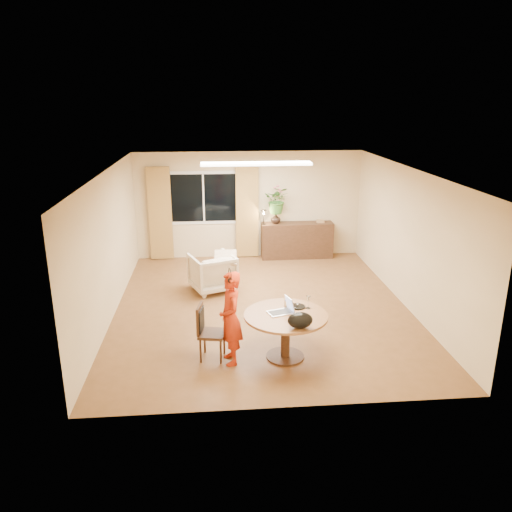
{
  "coord_description": "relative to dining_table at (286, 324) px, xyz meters",
  "views": [
    {
      "loc": [
        -0.89,
        -8.74,
        3.83
      ],
      "look_at": [
        -0.13,
        -0.2,
        1.09
      ],
      "focal_mm": 35.0,
      "sensor_mm": 36.0,
      "label": 1
    }
  ],
  "objects": [
    {
      "name": "wall_back",
      "position": [
        -0.17,
        5.2,
        0.73
      ],
      "size": [
        5.5,
        0.0,
        5.5
      ],
      "primitive_type": "plane",
      "rotation": [
        1.57,
        0.0,
        0.0
      ],
      "color": "tan",
      "rests_on": "floor"
    },
    {
      "name": "handbag",
      "position": [
        0.13,
        -0.48,
        0.27
      ],
      "size": [
        0.39,
        0.26,
        0.24
      ],
      "primitive_type": null,
      "rotation": [
        0.0,
        0.0,
        0.15
      ],
      "color": "black",
      "rests_on": "dining_table"
    },
    {
      "name": "desk_lamp",
      "position": [
        0.17,
        4.91,
        0.5
      ],
      "size": [
        0.19,
        0.19,
        0.37
      ],
      "primitive_type": null,
      "rotation": [
        0.0,
        0.0,
        0.3
      ],
      "color": "black",
      "rests_on": "sideboard"
    },
    {
      "name": "dining_table",
      "position": [
        0.0,
        0.0,
        0.0
      ],
      "size": [
        1.26,
        1.26,
        0.72
      ],
      "color": "brown",
      "rests_on": "floor"
    },
    {
      "name": "wall_left",
      "position": [
        -2.92,
        1.95,
        0.73
      ],
      "size": [
        0.0,
        6.5,
        6.5
      ],
      "primitive_type": "plane",
      "rotation": [
        1.57,
        0.0,
        1.57
      ],
      "color": "tan",
      "rests_on": "floor"
    },
    {
      "name": "tumbler",
      "position": [
        0.05,
        0.28,
        0.21
      ],
      "size": [
        0.09,
        0.09,
        0.11
      ],
      "primitive_type": null,
      "rotation": [
        0.0,
        0.0,
        0.33
      ],
      "color": "white",
      "rests_on": "dining_table"
    },
    {
      "name": "sideboard",
      "position": [
        1.01,
        4.96,
        -0.13
      ],
      "size": [
        1.76,
        0.43,
        0.88
      ],
      "primitive_type": "cube",
      "color": "#321F10",
      "rests_on": "floor"
    },
    {
      "name": "throw",
      "position": [
        -0.82,
        2.9,
        0.22
      ],
      "size": [
        0.47,
        0.57,
        0.03
      ],
      "primitive_type": null,
      "rotation": [
        0.0,
        0.0,
        -0.04
      ],
      "color": "beige",
      "rests_on": "armchair"
    },
    {
      "name": "vase",
      "position": [
        0.47,
        4.96,
        0.44
      ],
      "size": [
        0.27,
        0.27,
        0.25
      ],
      "primitive_type": "imported",
      "rotation": [
        0.0,
        0.0,
        -0.13
      ],
      "color": "black",
      "rests_on": "sideboard"
    },
    {
      "name": "bouquet",
      "position": [
        0.51,
        4.96,
        0.89
      ],
      "size": [
        0.7,
        0.64,
        0.66
      ],
      "primitive_type": "imported",
      "rotation": [
        0.0,
        0.0,
        -0.23
      ],
      "color": "#345F23",
      "rests_on": "vase"
    },
    {
      "name": "dining_chair",
      "position": [
        -1.11,
        0.08,
        -0.13
      ],
      "size": [
        0.48,
        0.45,
        0.87
      ],
      "primitive_type": null,
      "rotation": [
        0.0,
        0.0,
        -0.19
      ],
      "color": "#321F10",
      "rests_on": "floor"
    },
    {
      "name": "curtain_left",
      "position": [
        -2.32,
        5.11,
        0.58
      ],
      "size": [
        0.55,
        0.08,
        2.25
      ],
      "primitive_type": "cube",
      "color": "olive",
      "rests_on": "wall_back"
    },
    {
      "name": "pot_lid",
      "position": [
        0.22,
        0.25,
        0.17
      ],
      "size": [
        0.28,
        0.28,
        0.04
      ],
      "primitive_type": null,
      "rotation": [
        0.0,
        0.0,
        -0.2
      ],
      "color": "white",
      "rests_on": "dining_table"
    },
    {
      "name": "curtain_right",
      "position": [
        -0.22,
        5.11,
        0.58
      ],
      "size": [
        0.55,
        0.08,
        2.25
      ],
      "primitive_type": "cube",
      "color": "olive",
      "rests_on": "wall_back"
    },
    {
      "name": "ceiling_panel",
      "position": [
        -0.17,
        3.15,
        2.0
      ],
      "size": [
        2.2,
        0.35,
        0.05
      ],
      "primitive_type": "cube",
      "color": "white",
      "rests_on": "ceiling"
    },
    {
      "name": "armchair",
      "position": [
        -1.09,
        2.92,
        -0.18
      ],
      "size": [
        1.08,
        1.09,
        0.77
      ],
      "primitive_type": "imported",
      "rotation": [
        0.0,
        0.0,
        3.5
      ],
      "color": "beige",
      "rests_on": "floor"
    },
    {
      "name": "wall_right",
      "position": [
        2.58,
        1.95,
        0.73
      ],
      "size": [
        0.0,
        6.5,
        6.5
      ],
      "primitive_type": "plane",
      "rotation": [
        1.57,
        0.0,
        -1.57
      ],
      "color": "tan",
      "rests_on": "floor"
    },
    {
      "name": "laptop",
      "position": [
        -0.09,
        0.05,
        0.28
      ],
      "size": [
        0.43,
        0.35,
        0.25
      ],
      "primitive_type": null,
      "rotation": [
        0.0,
        0.0,
        0.31
      ],
      "color": "#B7B7BC",
      "rests_on": "dining_table"
    },
    {
      "name": "child",
      "position": [
        -0.83,
        -0.05,
        0.15
      ],
      "size": [
        0.58,
        0.43,
        1.43
      ],
      "primitive_type": "imported",
      "rotation": [
        0.0,
        0.0,
        -1.39
      ],
      "color": "red",
      "rests_on": "floor"
    },
    {
      "name": "ceiling",
      "position": [
        -0.17,
        1.95,
        2.03
      ],
      "size": [
        6.5,
        6.5,
        0.0
      ],
      "primitive_type": "plane",
      "rotation": [
        3.14,
        0.0,
        0.0
      ],
      "color": "white",
      "rests_on": "wall_back"
    },
    {
      "name": "wine_glass",
      "position": [
        0.37,
        0.19,
        0.26
      ],
      "size": [
        0.09,
        0.09,
        0.21
      ],
      "primitive_type": null,
      "rotation": [
        0.0,
        0.0,
        -0.24
      ],
      "color": "white",
      "rests_on": "dining_table"
    },
    {
      "name": "window",
      "position": [
        -1.27,
        5.19,
        0.93
      ],
      "size": [
        1.7,
        0.03,
        1.3
      ],
      "color": "white",
      "rests_on": "wall_back"
    },
    {
      "name": "book_stack",
      "position": [
        1.58,
        4.96,
        0.35
      ],
      "size": [
        0.21,
        0.18,
        0.08
      ],
      "primitive_type": null,
      "rotation": [
        0.0,
        0.0,
        -0.27
      ],
      "color": "#936F4B",
      "rests_on": "sideboard"
    },
    {
      "name": "floor",
      "position": [
        -0.17,
        1.95,
        -0.57
      ],
      "size": [
        6.5,
        6.5,
        0.0
      ],
      "primitive_type": "plane",
      "color": "brown",
      "rests_on": "ground"
    }
  ]
}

